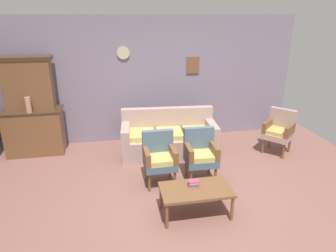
% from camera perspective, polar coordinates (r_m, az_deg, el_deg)
% --- Properties ---
extents(ground_plane, '(7.68, 7.68, 0.00)m').
position_cam_1_polar(ground_plane, '(4.82, 1.70, -14.00)').
color(ground_plane, '#84564C').
extents(wall_back_with_decor, '(6.40, 0.09, 2.70)m').
position_cam_1_polar(wall_back_with_decor, '(6.70, -2.99, 8.67)').
color(wall_back_with_decor, gray).
rests_on(wall_back_with_decor, ground).
extents(side_cabinet, '(1.16, 0.55, 0.93)m').
position_cam_1_polar(side_cabinet, '(6.72, -23.73, -0.94)').
color(side_cabinet, brown).
rests_on(side_cabinet, ground).
extents(cabinet_upper_hutch, '(0.99, 0.38, 1.03)m').
position_cam_1_polar(cabinet_upper_hutch, '(6.53, -24.82, 7.37)').
color(cabinet_upper_hutch, brown).
rests_on(cabinet_upper_hutch, side_cabinet).
extents(vase_on_cabinet, '(0.11, 0.11, 0.31)m').
position_cam_1_polar(vase_on_cabinet, '(6.37, -24.80, 3.62)').
color(vase_on_cabinet, tan).
rests_on(vase_on_cabinet, side_cabinet).
extents(floral_couch, '(1.94, 0.94, 0.90)m').
position_cam_1_polar(floral_couch, '(6.17, 0.16, -2.38)').
color(floral_couch, tan).
rests_on(floral_couch, ground).
extents(armchair_row_middle, '(0.53, 0.50, 0.90)m').
position_cam_1_polar(armchair_row_middle, '(5.06, -1.63, -5.68)').
color(armchair_row_middle, slate).
rests_on(armchair_row_middle, ground).
extents(armchair_near_cabinet, '(0.54, 0.51, 0.90)m').
position_cam_1_polar(armchair_near_cabinet, '(5.21, 6.12, -4.97)').
color(armchair_near_cabinet, slate).
rests_on(armchair_near_cabinet, ground).
extents(wingback_chair_by_fireplace, '(0.71, 0.71, 0.90)m').
position_cam_1_polar(wingback_chair_by_fireplace, '(6.57, 20.17, -0.61)').
color(wingback_chair_by_fireplace, tan).
rests_on(wingback_chair_by_fireplace, ground).
extents(coffee_table, '(1.00, 0.56, 0.42)m').
position_cam_1_polar(coffee_table, '(4.38, 5.25, -12.12)').
color(coffee_table, brown).
rests_on(coffee_table, ground).
extents(book_stack_on_table, '(0.16, 0.11, 0.09)m').
position_cam_1_polar(book_stack_on_table, '(4.39, 4.74, -10.70)').
color(book_stack_on_table, gray).
rests_on(book_stack_on_table, coffee_table).
extents(floor_vase_by_wall, '(0.19, 0.19, 0.67)m').
position_cam_1_polar(floor_vase_by_wall, '(7.47, 19.89, 0.62)').
color(floor_vase_by_wall, olive).
rests_on(floor_vase_by_wall, ground).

